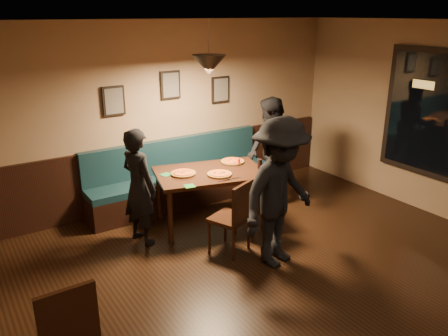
# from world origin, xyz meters

# --- Properties ---
(floor) EXTENTS (7.00, 7.00, 0.00)m
(floor) POSITION_xyz_m (0.00, 0.00, 0.00)
(floor) COLOR black
(floor) RESTS_ON ground
(ceiling) EXTENTS (7.00, 7.00, 0.00)m
(ceiling) POSITION_xyz_m (0.00, 0.00, 2.80)
(ceiling) COLOR silver
(ceiling) RESTS_ON ground
(wall_back) EXTENTS (6.00, 0.00, 6.00)m
(wall_back) POSITION_xyz_m (0.00, 3.50, 1.40)
(wall_back) COLOR #8C704F
(wall_back) RESTS_ON ground
(wainscot) EXTENTS (5.88, 0.06, 1.00)m
(wainscot) POSITION_xyz_m (0.00, 3.47, 0.50)
(wainscot) COLOR black
(wainscot) RESTS_ON ground
(booth_bench) EXTENTS (3.00, 0.60, 1.00)m
(booth_bench) POSITION_xyz_m (0.00, 3.20, 0.50)
(booth_bench) COLOR #0F232D
(booth_bench) RESTS_ON ground
(picture_left) EXTENTS (0.32, 0.04, 0.42)m
(picture_left) POSITION_xyz_m (-0.90, 3.47, 1.70)
(picture_left) COLOR black
(picture_left) RESTS_ON wall_back
(picture_center) EXTENTS (0.32, 0.04, 0.42)m
(picture_center) POSITION_xyz_m (0.00, 3.47, 1.85)
(picture_center) COLOR black
(picture_center) RESTS_ON wall_back
(picture_right) EXTENTS (0.32, 0.04, 0.42)m
(picture_right) POSITION_xyz_m (0.90, 3.47, 1.70)
(picture_right) COLOR black
(picture_right) RESTS_ON wall_back
(pendant_lamp) EXTENTS (0.44, 0.44, 0.25)m
(pendant_lamp) POSITION_xyz_m (0.00, 2.35, 2.25)
(pendant_lamp) COLOR black
(pendant_lamp) RESTS_ON ceiling
(dining_table) EXTENTS (1.68, 1.31, 0.80)m
(dining_table) POSITION_xyz_m (0.00, 2.35, 0.40)
(dining_table) COLOR black
(dining_table) RESTS_ON floor
(chair_near_left) EXTENTS (0.55, 0.55, 0.95)m
(chair_near_left) POSITION_xyz_m (-0.21, 1.55, 0.48)
(chair_near_left) COLOR black
(chair_near_left) RESTS_ON floor
(chair_near_right) EXTENTS (0.42, 0.42, 0.86)m
(chair_near_right) POSITION_xyz_m (0.30, 1.74, 0.43)
(chair_near_right) COLOR black
(chair_near_right) RESTS_ON floor
(diner_left) EXTENTS (0.50, 0.64, 1.54)m
(diner_left) POSITION_xyz_m (-1.03, 2.41, 0.77)
(diner_left) COLOR black
(diner_left) RESTS_ON floor
(diner_right) EXTENTS (0.79, 0.93, 1.70)m
(diner_right) POSITION_xyz_m (1.14, 2.43, 0.85)
(diner_right) COLOR black
(diner_right) RESTS_ON floor
(diner_front) EXTENTS (1.30, 0.94, 1.81)m
(diner_front) POSITION_xyz_m (0.13, 1.01, 0.90)
(diner_front) COLOR black
(diner_front) RESTS_ON floor
(pizza_a) EXTENTS (0.38, 0.38, 0.04)m
(pizza_a) POSITION_xyz_m (-0.37, 2.44, 0.81)
(pizza_a) COLOR orange
(pizza_a) RESTS_ON dining_table
(pizza_b) EXTENTS (0.40, 0.40, 0.04)m
(pizza_b) POSITION_xyz_m (0.03, 2.15, 0.81)
(pizza_b) COLOR gold
(pizza_b) RESTS_ON dining_table
(pizza_c) EXTENTS (0.42, 0.42, 0.04)m
(pizza_c) POSITION_xyz_m (0.48, 2.50, 0.81)
(pizza_c) COLOR orange
(pizza_c) RESTS_ON dining_table
(soda_glass) EXTENTS (0.07, 0.07, 0.14)m
(soda_glass) POSITION_xyz_m (0.66, 2.07, 0.86)
(soda_glass) COLOR black
(soda_glass) RESTS_ON dining_table
(tabasco_bottle) EXTENTS (0.03, 0.03, 0.12)m
(tabasco_bottle) POSITION_xyz_m (0.49, 2.35, 0.85)
(tabasco_bottle) COLOR #A50E05
(tabasco_bottle) RESTS_ON dining_table
(napkin_a) EXTENTS (0.17, 0.17, 0.01)m
(napkin_a) POSITION_xyz_m (-0.57, 2.56, 0.80)
(napkin_a) COLOR #1B6833
(napkin_a) RESTS_ON dining_table
(napkin_b) EXTENTS (0.16, 0.16, 0.01)m
(napkin_b) POSITION_xyz_m (-0.51, 2.02, 0.80)
(napkin_b) COLOR #207A27
(napkin_b) RESTS_ON dining_table
(cutlery_set) EXTENTS (0.20, 0.04, 0.00)m
(cutlery_set) POSITION_xyz_m (0.03, 1.93, 0.80)
(cutlery_set) COLOR silver
(cutlery_set) RESTS_ON dining_table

